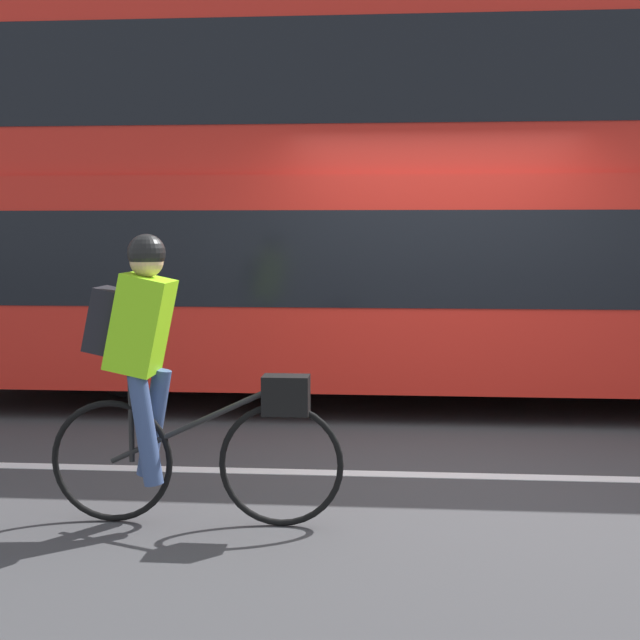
# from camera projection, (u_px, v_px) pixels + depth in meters

# --- Properties ---
(ground_plane) EXTENTS (80.00, 80.00, 0.00)m
(ground_plane) POSITION_uv_depth(u_px,v_px,m) (443.00, 473.00, 6.16)
(ground_plane) COLOR #38383A
(road_center_line) EXTENTS (50.00, 0.14, 0.01)m
(road_center_line) POSITION_uv_depth(u_px,v_px,m) (444.00, 475.00, 6.08)
(road_center_line) COLOR silver
(road_center_line) RESTS_ON ground_plane
(sidewalk_curb) EXTENTS (60.00, 2.17, 0.10)m
(sidewalk_curb) POSITION_uv_depth(u_px,v_px,m) (421.00, 357.00, 11.45)
(sidewalk_curb) COLOR #A8A399
(sidewalk_curb) RESTS_ON ground_plane
(building_facade) EXTENTS (60.00, 0.30, 6.64)m
(building_facade) POSITION_uv_depth(u_px,v_px,m) (421.00, 111.00, 12.35)
(building_facade) COLOR gray
(building_facade) RESTS_ON ground_plane
(bus) EXTENTS (10.12, 2.56, 3.70)m
(bus) POSITION_uv_depth(u_px,v_px,m) (446.00, 191.00, 8.60)
(bus) COLOR black
(bus) RESTS_ON ground_plane
(cyclist_on_bike) EXTENTS (1.68, 0.32, 1.65)m
(cyclist_on_bike) POSITION_uv_depth(u_px,v_px,m) (164.00, 370.00, 5.01)
(cyclist_on_bike) COLOR black
(cyclist_on_bike) RESTS_ON ground_plane
(trash_bin) EXTENTS (0.45, 0.45, 0.86)m
(trash_bin) POSITION_uv_depth(u_px,v_px,m) (476.00, 321.00, 11.24)
(trash_bin) COLOR #262628
(trash_bin) RESTS_ON sidewalk_curb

